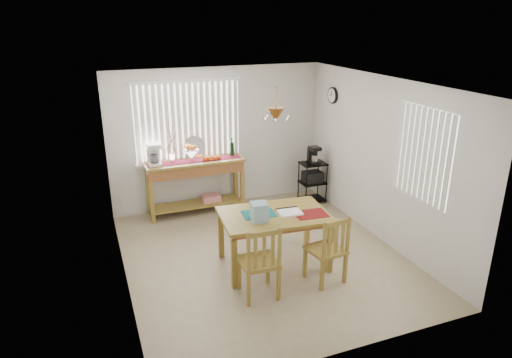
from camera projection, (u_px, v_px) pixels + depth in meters
name	position (u px, v px, depth m)	size (l,w,h in m)	color
ground	(263.00, 257.00, 6.92)	(4.00, 4.50, 0.01)	tan
room_shell	(263.00, 149.00, 6.36)	(4.20, 4.70, 2.70)	silver
sideboard	(196.00, 174.00, 8.23)	(1.78, 0.50, 1.00)	olive
sideboard_items	(179.00, 154.00, 8.01)	(1.69, 0.43, 0.76)	maroon
wire_cart	(313.00, 178.00, 8.79)	(0.47, 0.38, 0.80)	black
cart_items	(313.00, 155.00, 8.64)	(0.19, 0.23, 0.33)	black
dining_table	(274.00, 220.00, 6.46)	(1.59, 1.10, 0.81)	olive
table_items	(267.00, 212.00, 6.24)	(1.16, 0.64, 0.26)	#126065
chair_left	(260.00, 262.00, 5.77)	(0.49, 0.49, 1.02)	olive
chair_right	(328.00, 250.00, 6.11)	(0.51, 0.51, 0.98)	olive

